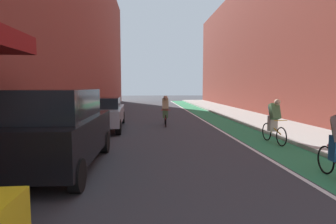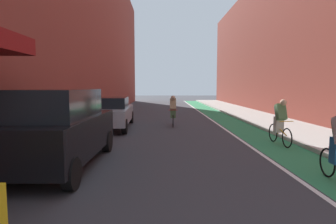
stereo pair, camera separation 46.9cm
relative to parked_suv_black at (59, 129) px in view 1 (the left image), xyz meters
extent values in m
plane|color=#38383D|center=(3.12, 8.49, -1.02)|extent=(96.11, 96.11, 0.00)
cube|color=#2D8451|center=(6.50, 10.49, -1.01)|extent=(1.60, 43.69, 0.00)
cube|color=white|center=(5.60, 10.49, -1.01)|extent=(0.12, 43.69, 0.00)
cube|color=#A8A59E|center=(8.77, 10.49, -0.95)|extent=(2.95, 43.69, 0.14)
cube|color=brown|center=(-2.85, 10.49, 5.21)|extent=(3.00, 43.69, 12.45)
cube|color=brown|center=(11.45, 12.49, 4.40)|extent=(2.40, 39.69, 10.83)
cube|color=black|center=(0.00, 0.06, -0.21)|extent=(1.86, 4.37, 0.95)
cube|color=black|center=(0.00, -0.16, 0.59)|extent=(1.62, 2.63, 0.75)
cylinder|color=black|center=(-0.78, 1.70, -0.69)|extent=(0.23, 0.66, 0.66)
cylinder|color=black|center=(0.84, 1.67, -0.69)|extent=(0.23, 0.66, 0.66)
cylinder|color=black|center=(0.79, -1.57, -0.69)|extent=(0.23, 0.66, 0.66)
cube|color=#9EA0A8|center=(0.00, 6.66, -0.34)|extent=(2.09, 4.84, 0.70)
cube|color=black|center=(0.01, 6.43, 0.24)|extent=(1.76, 2.07, 0.55)
cylinder|color=black|center=(-0.94, 8.46, -0.69)|extent=(0.24, 0.67, 0.66)
cylinder|color=black|center=(0.81, 8.53, -0.69)|extent=(0.24, 0.67, 0.66)
cylinder|color=black|center=(-0.80, 4.80, -0.69)|extent=(0.24, 0.67, 0.66)
cylinder|color=black|center=(0.94, 4.86, -0.69)|extent=(0.24, 0.67, 0.66)
torus|color=black|center=(6.33, -0.86, -0.68)|extent=(0.08, 0.67, 0.66)
cylinder|color=red|center=(6.31, -1.20, -0.38)|extent=(0.04, 0.12, 0.55)
torus|color=black|center=(6.76, 2.11, -0.68)|extent=(0.07, 0.67, 0.67)
torus|color=black|center=(6.70, 3.16, -0.68)|extent=(0.07, 0.67, 0.67)
cylinder|color=gold|center=(6.73, 2.64, -0.46)|extent=(0.09, 0.96, 0.33)
cylinder|color=gold|center=(6.72, 2.82, -0.38)|extent=(0.04, 0.12, 0.55)
cylinder|color=gold|center=(6.75, 2.19, -0.13)|extent=(0.48, 0.05, 0.02)
cube|color=beige|center=(6.72, 2.74, -0.31)|extent=(0.29, 0.25, 0.56)
cube|color=#4C7247|center=(6.73, 2.62, 0.15)|extent=(0.34, 0.41, 0.60)
sphere|color=tan|center=(6.74, 2.46, 0.49)|extent=(0.22, 0.22, 0.22)
cube|color=#1E598C|center=(6.72, 2.74, 0.17)|extent=(0.27, 0.29, 0.39)
torus|color=black|center=(3.11, 6.85, -0.70)|extent=(0.06, 0.63, 0.63)
torus|color=black|center=(3.15, 7.90, -0.70)|extent=(0.06, 0.63, 0.63)
cylinder|color=red|center=(3.13, 7.38, -0.48)|extent=(0.07, 0.96, 0.33)
cylinder|color=red|center=(3.13, 7.56, -0.40)|extent=(0.04, 0.12, 0.55)
cylinder|color=red|center=(3.11, 6.93, -0.15)|extent=(0.48, 0.04, 0.02)
cube|color=#4C7247|center=(3.13, 7.48, -0.33)|extent=(0.29, 0.25, 0.56)
cube|color=tan|center=(3.13, 7.36, 0.13)|extent=(0.33, 0.41, 0.60)
sphere|color=tan|center=(3.12, 7.20, 0.47)|extent=(0.22, 0.22, 0.22)
camera|label=1|loc=(2.13, -6.89, 1.03)|focal=29.48mm
camera|label=2|loc=(2.60, -6.91, 1.03)|focal=29.48mm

